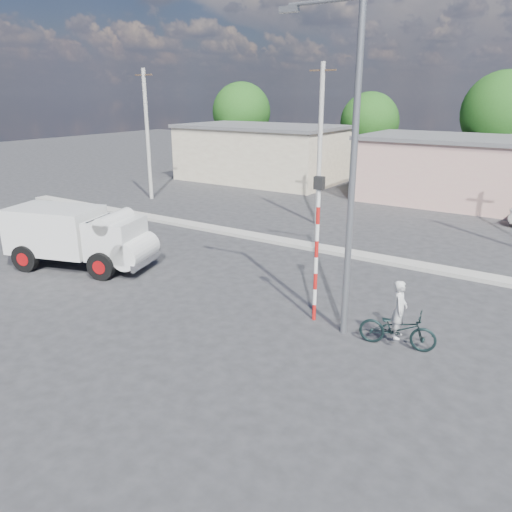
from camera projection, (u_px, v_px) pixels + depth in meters
The scene contains 10 objects.
ground_plane at pixel (201, 312), 15.67m from camera, with size 120.00×120.00×0.00m, color #2A2A2C.
median at pixel (316, 247), 21.99m from camera, with size 40.00×0.80×0.16m, color #99968E.
truck at pixel (80, 236), 19.32m from camera, with size 6.03×3.64×2.35m.
bicycle at pixel (398, 329), 13.40m from camera, with size 0.71×2.05×1.07m, color black.
cyclist at pixel (398, 320), 13.32m from camera, with size 0.59×0.38×1.61m, color silver.
traffic_pole at pixel (317, 238), 14.38m from camera, with size 0.28×0.18×4.36m.
streetlight at pixel (348, 158), 12.91m from camera, with size 2.34×0.22×9.00m.
building_row at pixel (432, 166), 31.88m from camera, with size 37.80×7.30×4.44m.
tree_row at pixel (501, 117), 34.71m from camera, with size 43.62×7.43×8.42m.
utility_poles at pixel (426, 152), 22.22m from camera, with size 35.40×0.24×8.00m.
Camera 1 is at (9.34, -11.01, 6.57)m, focal length 35.00 mm.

